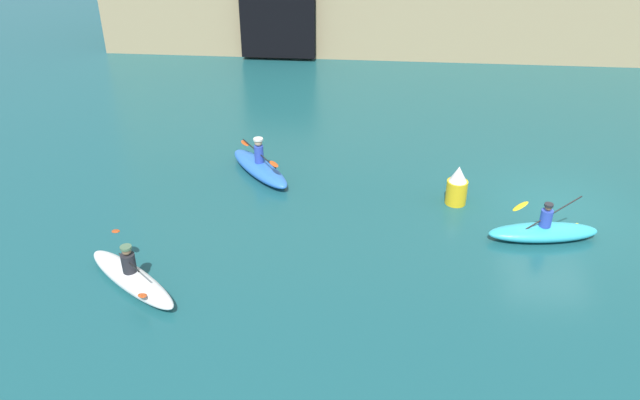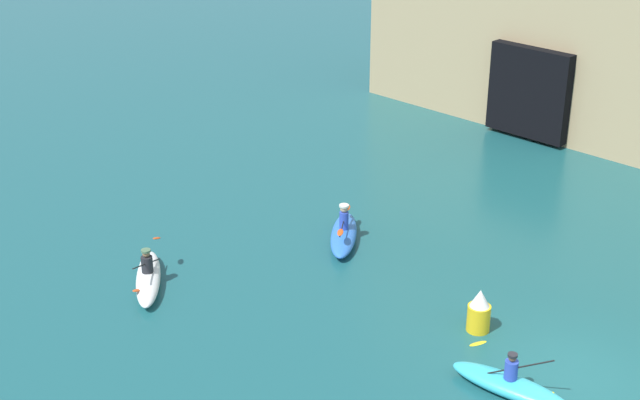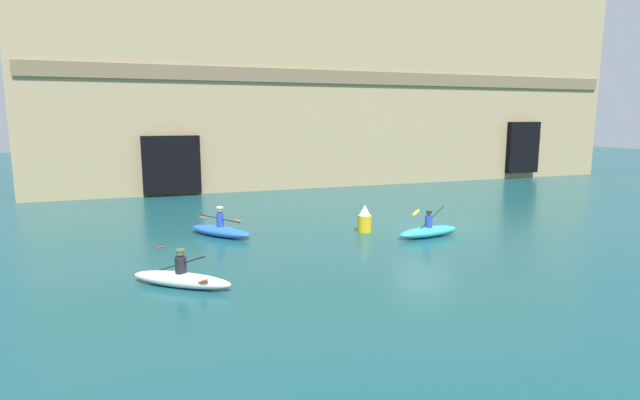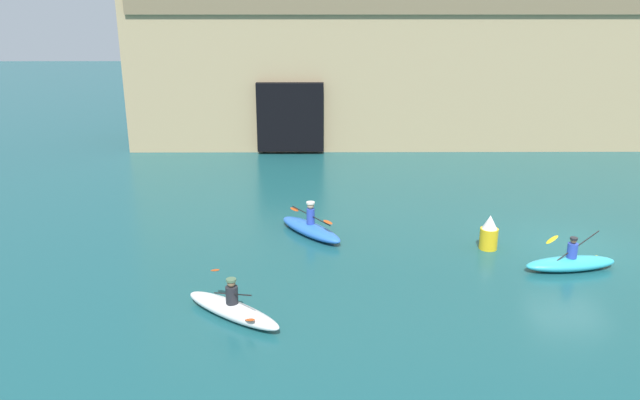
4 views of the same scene
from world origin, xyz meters
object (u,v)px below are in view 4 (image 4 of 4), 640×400
kayak_blue (311,228)px  marker_buoy (489,233)px  kayak_white (233,309)px  kayak_cyan (571,263)px

kayak_blue → marker_buoy: 6.02m
kayak_white → kayak_blue: 6.13m
kayak_white → kayak_blue: size_ratio=1.03×
kayak_white → kayak_blue: bearing=108.6°
kayak_white → marker_buoy: 9.10m
kayak_blue → marker_buoy: (5.88, -1.23, 0.28)m
kayak_blue → marker_buoy: bearing=-141.0°
kayak_white → kayak_cyan: (9.94, 2.89, -0.01)m
kayak_cyan → marker_buoy: bearing=132.7°
marker_buoy → kayak_blue: bearing=168.2°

